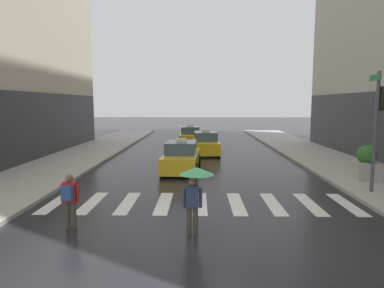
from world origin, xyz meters
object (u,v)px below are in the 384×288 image
Objects in this scene: taxi_second at (205,144)px; pedestrian_with_backpack at (70,197)px; traffic_light_pole at (379,114)px; planter_near_corner at (366,164)px; taxi_third at (190,136)px; pedestrian_with_umbrella at (195,182)px; taxi_lead at (182,158)px.

pedestrian_with_backpack is (-4.26, -14.94, 0.25)m from taxi_second.
traffic_light_pole is 3.00× the size of planter_near_corner.
taxi_third is 20.73m from pedestrian_with_backpack.
pedestrian_with_umbrella is (-0.59, -15.28, 0.79)m from taxi_second.
taxi_lead is 2.80× the size of pedestrian_with_backpack.
pedestrian_with_backpack is (-2.83, -8.66, 0.25)m from taxi_lead.
pedestrian_with_umbrella is at bearing -5.24° from pedestrian_with_backpack.
traffic_light_pole is 9.69m from taxi_lead.
taxi_lead is at bearing 164.51° from planter_near_corner.
traffic_light_pole reaches higher than pedestrian_with_backpack.
pedestrian_with_umbrella is (0.84, -9.00, 0.79)m from taxi_lead.
pedestrian_with_umbrella is at bearing -84.64° from taxi_lead.
planter_near_corner is at bearing 39.28° from pedestrian_with_umbrella.
taxi_lead and taxi_third have the same top height.
pedestrian_with_backpack is at bearing 174.76° from pedestrian_with_umbrella.
taxi_lead is 1.00× the size of taxi_third.
pedestrian_with_umbrella is 10.36m from planter_near_corner.
taxi_lead is at bearing 95.36° from pedestrian_with_umbrella.
pedestrian_with_umbrella is (0.70, -20.85, 0.79)m from taxi_third.
pedestrian_with_umbrella is at bearing -88.07° from taxi_third.
planter_near_corner is (8.00, 6.55, -0.64)m from pedestrian_with_umbrella.
traffic_light_pole is 18.56m from taxi_third.
taxi_third reaches higher than planter_near_corner.
traffic_light_pole reaches higher than taxi_third.
taxi_third is at bearing 81.77° from pedestrian_with_backpack.
traffic_light_pole is at bearing -59.01° from taxi_second.
planter_near_corner is (11.67, 6.21, -0.10)m from pedestrian_with_backpack.
taxi_third is at bearing 115.51° from traffic_light_pole.
taxi_lead is at bearing 149.52° from traffic_light_pole.
pedestrian_with_umbrella reaches higher than taxi_third.
traffic_light_pole is 11.79m from pedestrian_with_backpack.
taxi_lead and taxi_second have the same top height.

